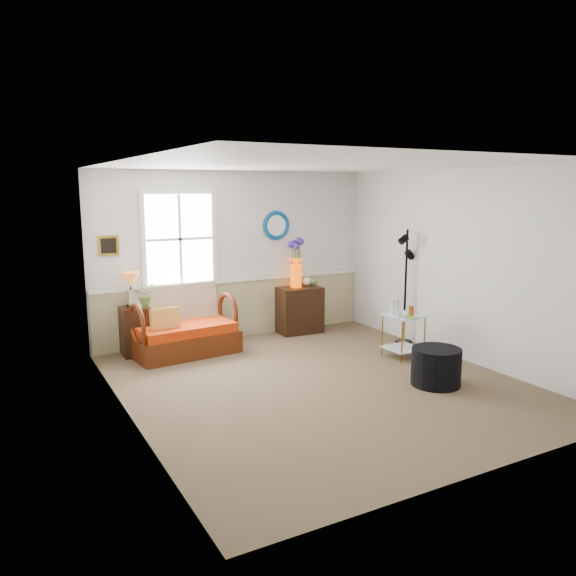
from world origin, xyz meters
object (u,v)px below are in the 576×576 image
side_table (403,336)px  ottoman (436,367)px  loveseat (184,322)px  cabinet (299,310)px  floor_lamp (405,287)px  lamp_stand (135,331)px

side_table → ottoman: (-0.37, -1.05, -0.08)m
loveseat → ottoman: loveseat is taller
cabinet → floor_lamp: size_ratio=0.43×
cabinet → side_table: (0.57, -1.91, -0.07)m
floor_lamp → lamp_stand: bearing=170.9°
loveseat → floor_lamp: floor_lamp is taller
cabinet → ottoman: cabinet is taller
loveseat → side_table: loveseat is taller
cabinet → floor_lamp: floor_lamp is taller
cabinet → side_table: 2.00m
lamp_stand → loveseat: bearing=-25.4°
side_table → floor_lamp: floor_lamp is taller
floor_lamp → ottoman: size_ratio=2.94×
loveseat → floor_lamp: bearing=-24.3°
loveseat → floor_lamp: (3.13, -1.04, 0.40)m
side_table → lamp_stand: bearing=149.1°
lamp_stand → side_table: (3.23, -1.93, -0.04)m
lamp_stand → ottoman: (2.86, -2.98, -0.12)m
cabinet → ottoman: (0.20, -2.96, -0.15)m
cabinet → ottoman: bearing=-82.7°
loveseat → ottoman: size_ratio=2.44×
side_table → ottoman: 1.12m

